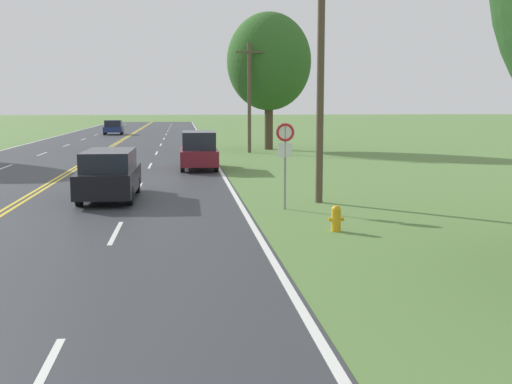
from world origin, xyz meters
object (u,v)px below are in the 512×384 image
Objects in this scene: tree_mid_treeline at (269,62)px; car_black_van_nearest at (110,174)px; traffic_sign at (285,144)px; car_maroon_van_approaching at (199,150)px; car_dark_blue_hatchback_mid_near at (113,127)px; fire_hydrant at (336,218)px.

tree_mid_treeline is 25.84m from car_black_van_nearest.
traffic_sign is 0.56× the size of car_black_van_nearest.
car_maroon_van_approaching is 1.26× the size of car_dark_blue_hatchback_mid_near.
car_black_van_nearest is (-5.66, 2.83, -1.15)m from traffic_sign.
fire_hydrant is at bearing -94.41° from tree_mid_treeline.
fire_hydrant is 0.19× the size of car_dark_blue_hatchback_mid_near.
traffic_sign is 52.15m from car_dark_blue_hatchback_mid_near.
car_dark_blue_hatchback_mid_near is at bearing 101.62° from fire_hydrant.
tree_mid_treeline reaches higher than fire_hydrant.
car_maroon_van_approaching reaches higher than fire_hydrant.
car_dark_blue_hatchback_mid_near is at bearing -167.50° from car_maroon_van_approaching.
fire_hydrant is 30.82m from tree_mid_treeline.
car_black_van_nearest reaches higher than fire_hydrant.
car_black_van_nearest is at bearing -110.23° from tree_mid_treeline.
car_maroon_van_approaching is (-5.41, -13.79, -5.27)m from tree_mid_treeline.
fire_hydrant is 0.15× the size of car_maroon_van_approaching.
car_black_van_nearest reaches higher than car_dark_blue_hatchback_mid_near.
tree_mid_treeline is (3.08, 26.55, 4.21)m from traffic_sign.
car_maroon_van_approaching is at bearing 100.68° from fire_hydrant.
tree_mid_treeline is (2.33, 30.16, 5.90)m from fire_hydrant.
tree_mid_treeline is 2.72× the size of car_dark_blue_hatchback_mid_near.
tree_mid_treeline is at bearing 160.25° from car_black_van_nearest.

